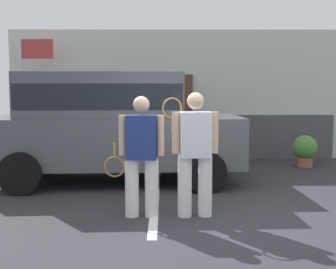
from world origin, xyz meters
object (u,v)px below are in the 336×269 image
at_px(tennis_player_man, 141,155).
at_px(flag_pole, 29,76).
at_px(tennis_player_woman, 195,152).
at_px(potted_plant_by_porch, 305,149).
at_px(parked_suv, 111,122).

height_order(tennis_player_man, flag_pole, flag_pole).
height_order(tennis_player_woman, potted_plant_by_porch, tennis_player_woman).
distance_m(parked_suv, tennis_player_woman, 2.71).
distance_m(tennis_player_man, flag_pole, 5.56).
bearing_deg(potted_plant_by_porch, tennis_player_man, -131.74).
bearing_deg(tennis_player_woman, flag_pole, -55.61).
bearing_deg(potted_plant_by_porch, flag_pole, 173.65).
xyz_separation_m(parked_suv, tennis_player_woman, (1.43, -2.29, -0.25)).
relative_size(potted_plant_by_porch, flag_pole, 0.24).
xyz_separation_m(tennis_player_man, tennis_player_woman, (0.74, 0.01, 0.04)).
bearing_deg(tennis_player_man, tennis_player_woman, -175.40).
relative_size(tennis_player_woman, flag_pole, 0.58).
bearing_deg(flag_pole, tennis_player_woman, -51.76).
bearing_deg(parked_suv, flag_pole, 130.92).
distance_m(parked_suv, tennis_player_man, 2.42).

